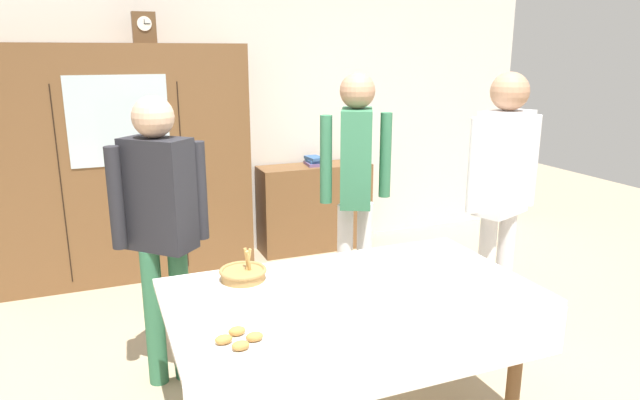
# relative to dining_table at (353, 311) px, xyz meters

# --- Properties ---
(back_wall) EXTENTS (6.40, 0.10, 2.70)m
(back_wall) POSITION_rel_dining_table_xyz_m (0.00, 2.88, 0.69)
(back_wall) COLOR silver
(back_wall) RESTS_ON ground
(dining_table) EXTENTS (1.76, 0.99, 0.76)m
(dining_table) POSITION_rel_dining_table_xyz_m (0.00, 0.00, 0.00)
(dining_table) COLOR brown
(dining_table) RESTS_ON ground
(wall_cabinet) EXTENTS (2.08, 0.46, 1.94)m
(wall_cabinet) POSITION_rel_dining_table_xyz_m (-0.90, 2.59, 0.31)
(wall_cabinet) COLOR brown
(wall_cabinet) RESTS_ON ground
(mantel_clock) EXTENTS (0.18, 0.11, 0.24)m
(mantel_clock) POSITION_rel_dining_table_xyz_m (-0.64, 2.59, 1.40)
(mantel_clock) COLOR brown
(mantel_clock) RESTS_ON wall_cabinet
(bookshelf_low) EXTENTS (1.07, 0.35, 0.83)m
(bookshelf_low) POSITION_rel_dining_table_xyz_m (0.83, 2.64, -0.24)
(bookshelf_low) COLOR brown
(bookshelf_low) RESTS_ON ground
(book_stack) EXTENTS (0.18, 0.23, 0.08)m
(book_stack) POSITION_rel_dining_table_xyz_m (0.83, 2.64, 0.21)
(book_stack) COLOR #664C7A
(book_stack) RESTS_ON bookshelf_low
(tea_cup_near_left) EXTENTS (0.13, 0.13, 0.06)m
(tea_cup_near_left) POSITION_rel_dining_table_xyz_m (0.38, -0.02, 0.13)
(tea_cup_near_left) COLOR silver
(tea_cup_near_left) RESTS_ON dining_table
(tea_cup_near_right) EXTENTS (0.13, 0.13, 0.06)m
(tea_cup_near_right) POSITION_rel_dining_table_xyz_m (0.11, 0.18, 0.13)
(tea_cup_near_right) COLOR silver
(tea_cup_near_right) RESTS_ON dining_table
(tea_cup_front_edge) EXTENTS (0.13, 0.13, 0.06)m
(tea_cup_front_edge) POSITION_rel_dining_table_xyz_m (-0.63, 0.03, 0.13)
(tea_cup_front_edge) COLOR silver
(tea_cup_front_edge) RESTS_ON dining_table
(tea_cup_center) EXTENTS (0.13, 0.13, 0.06)m
(tea_cup_center) POSITION_rel_dining_table_xyz_m (0.44, 0.24, 0.13)
(tea_cup_center) COLOR white
(tea_cup_center) RESTS_ON dining_table
(bread_basket) EXTENTS (0.24, 0.24, 0.16)m
(bread_basket) POSITION_rel_dining_table_xyz_m (-0.45, 0.34, 0.14)
(bread_basket) COLOR #9E7542
(bread_basket) RESTS_ON dining_table
(pastry_plate) EXTENTS (0.28, 0.28, 0.05)m
(pastry_plate) POSITION_rel_dining_table_xyz_m (-0.63, -0.29, 0.12)
(pastry_plate) COLOR white
(pastry_plate) RESTS_ON dining_table
(spoon_near_left) EXTENTS (0.12, 0.02, 0.01)m
(spoon_near_left) POSITION_rel_dining_table_xyz_m (-0.69, 0.22, 0.10)
(spoon_near_left) COLOR silver
(spoon_near_left) RESTS_ON dining_table
(spoon_far_left) EXTENTS (0.12, 0.02, 0.01)m
(spoon_far_left) POSITION_rel_dining_table_xyz_m (-0.19, -0.18, 0.10)
(spoon_far_left) COLOR silver
(spoon_far_left) RESTS_ON dining_table
(spoon_center) EXTENTS (0.12, 0.02, 0.01)m
(spoon_center) POSITION_rel_dining_table_xyz_m (0.62, -0.27, 0.10)
(spoon_center) COLOR silver
(spoon_center) RESTS_ON dining_table
(person_behind_table_right) EXTENTS (0.52, 0.41, 1.74)m
(person_behind_table_right) POSITION_rel_dining_table_xyz_m (0.53, 1.11, 0.41)
(person_behind_table_right) COLOR silver
(person_behind_table_right) RESTS_ON ground
(person_by_cabinet) EXTENTS (0.52, 0.39, 1.65)m
(person_by_cabinet) POSITION_rel_dining_table_xyz_m (-0.79, 0.81, 0.35)
(person_by_cabinet) COLOR #33704C
(person_by_cabinet) RESTS_ON ground
(person_near_right_end) EXTENTS (0.52, 0.32, 1.76)m
(person_near_right_end) POSITION_rel_dining_table_xyz_m (1.29, 0.54, 0.42)
(person_near_right_end) COLOR silver
(person_near_right_end) RESTS_ON ground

